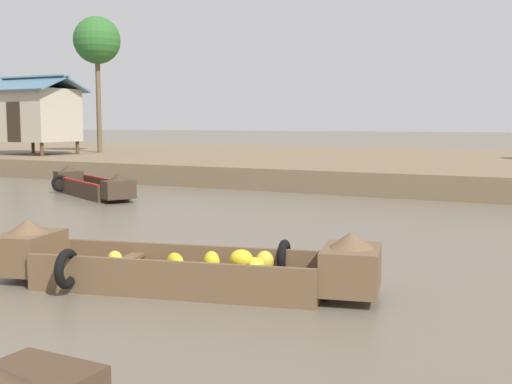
# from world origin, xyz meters

# --- Properties ---
(ground_plane) EXTENTS (300.00, 300.00, 0.00)m
(ground_plane) POSITION_xyz_m (0.00, 10.00, 0.00)
(ground_plane) COLOR #665B4C
(riverbank_strip) EXTENTS (160.00, 20.00, 0.73)m
(riverbank_strip) POSITION_xyz_m (0.00, 26.37, 0.37)
(riverbank_strip) COLOR #756047
(riverbank_strip) RESTS_ON ground
(banana_boat) EXTENTS (5.31, 2.42, 0.86)m
(banana_boat) POSITION_xyz_m (1.44, 4.99, 0.31)
(banana_boat) COLOR brown
(banana_boat) RESTS_ON ground
(cargo_boat_upstream) EXTENTS (4.61, 2.98, 0.82)m
(cargo_boat_upstream) POSITION_xyz_m (-7.18, 12.84, 0.29)
(cargo_boat_upstream) COLOR #3D2D21
(cargo_boat_upstream) RESTS_ON ground
(stilt_house_left) EXTENTS (4.00, 3.12, 3.65)m
(stilt_house_left) POSITION_xyz_m (-16.82, 19.90, 2.63)
(stilt_house_left) COLOR #4C3826
(stilt_house_left) RESTS_ON riverbank_strip
(palm_tree_mid) EXTENTS (2.30, 2.30, 6.67)m
(palm_tree_mid) POSITION_xyz_m (-15.58, 22.82, 6.18)
(palm_tree_mid) COLOR brown
(palm_tree_mid) RESTS_ON riverbank_strip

